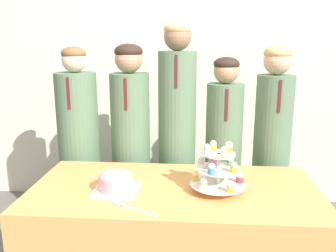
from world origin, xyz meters
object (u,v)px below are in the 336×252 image
at_px(cake_knife, 126,206).
at_px(student_4, 271,153).
at_px(student_0, 80,153).
at_px(student_3, 223,158).
at_px(round_cake, 116,181).
at_px(student_2, 177,142).
at_px(student_1, 131,150).
at_px(cupcake_stand, 218,169).

bearing_deg(cake_knife, student_4, 72.84).
bearing_deg(student_0, student_3, -0.00).
height_order(round_cake, student_0, student_0).
relative_size(student_2, student_3, 1.17).
bearing_deg(student_0, student_4, -0.00).
distance_m(cake_knife, student_1, 0.91).
distance_m(student_1, student_2, 0.35).
height_order(student_0, student_3, student_0).
relative_size(cake_knife, student_1, 0.17).
relative_size(student_2, student_4, 1.10).
relative_size(cupcake_stand, student_4, 0.21).
height_order(cake_knife, student_2, student_2).
xyz_separation_m(cupcake_stand, student_0, (-1.01, 0.66, -0.14)).
height_order(student_2, student_4, student_2).
bearing_deg(student_2, student_0, -180.00).
relative_size(round_cake, student_3, 0.17).
distance_m(cupcake_stand, student_1, 0.91).
height_order(student_3, student_4, student_4).
height_order(round_cake, cake_knife, round_cake).
height_order(student_2, student_3, student_2).
xyz_separation_m(student_2, student_3, (0.34, -0.00, -0.12)).
bearing_deg(student_3, cupcake_stand, -96.91).
relative_size(cake_knife, student_0, 0.18).
distance_m(round_cake, student_4, 1.22).
bearing_deg(cake_knife, round_cake, 143.81).
bearing_deg(round_cake, student_3, 47.65).
distance_m(student_2, student_4, 0.69).
height_order(round_cake, student_2, student_2).
bearing_deg(student_1, cake_knife, -81.46).
bearing_deg(student_1, student_2, 0.00).
height_order(cupcake_stand, student_1, student_1).
distance_m(student_3, student_4, 0.35).
relative_size(cupcake_stand, student_0, 0.21).
xyz_separation_m(cupcake_stand, student_1, (-0.61, 0.66, -0.12)).
distance_m(student_1, student_4, 1.03).
bearing_deg(cupcake_stand, cake_knife, -153.92).
height_order(student_0, student_1, student_1).
bearing_deg(student_1, student_4, -0.00).
distance_m(cake_knife, student_0, 1.04).
bearing_deg(student_0, round_cake, -58.05).
distance_m(round_cake, cupcake_stand, 0.57).
relative_size(student_1, student_4, 1.01).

